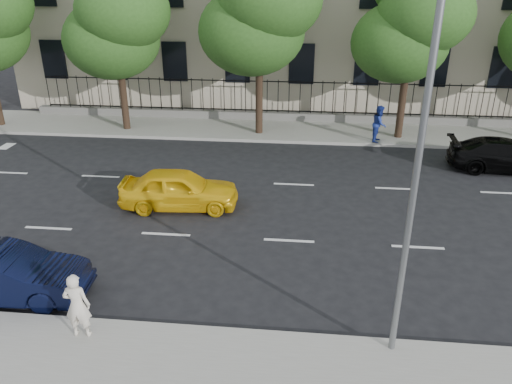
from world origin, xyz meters
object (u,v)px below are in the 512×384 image
Objects in this scene: street_light at (416,126)px; black_sedan at (505,155)px; yellow_taxi at (179,189)px; woman_near at (77,305)px; navy_sedan at (5,274)px.

black_sedan is (6.32, 11.23, -4.47)m from street_light.
yellow_taxi is 13.75m from black_sedan.
yellow_taxi is 7.15m from woman_near.
woman_near reaches higher than black_sedan.
street_light is 4.93× the size of woman_near.
yellow_taxi is 0.90× the size of black_sedan.
navy_sedan is (-3.18, -5.74, -0.02)m from yellow_taxi.
street_light reaches higher than yellow_taxi.
black_sedan is (16.01, 10.66, -0.02)m from navy_sedan.
black_sedan is at bearing -142.54° from woman_near.
yellow_taxi is 2.56× the size of woman_near.
street_light reaches higher than woman_near.
street_light is 8.27m from woman_near.
yellow_taxi is (-6.52, 6.30, -4.43)m from street_light.
yellow_taxi reaches higher than black_sedan.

